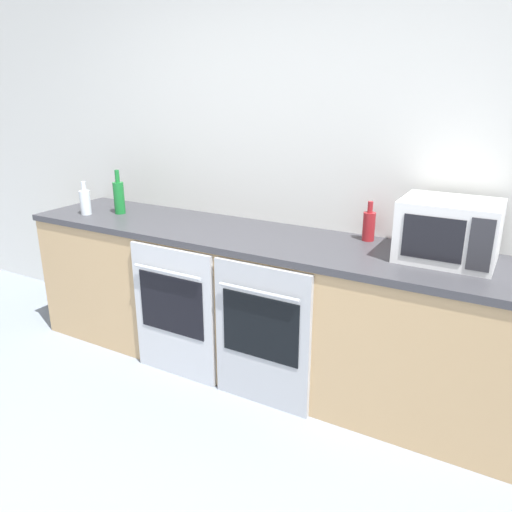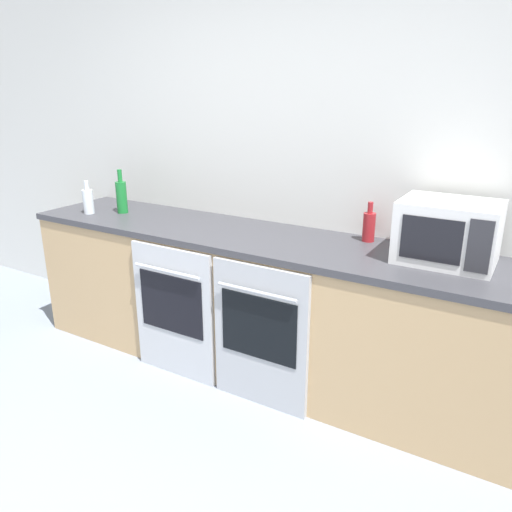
# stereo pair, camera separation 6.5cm
# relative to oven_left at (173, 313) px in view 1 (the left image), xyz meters

# --- Properties ---
(wall_back) EXTENTS (10.00, 0.06, 2.60)m
(wall_back) POSITION_rel_oven_left_xyz_m (0.47, 0.69, 0.87)
(wall_back) COLOR silver
(wall_back) RESTS_ON ground_plane
(counter_back) EXTENTS (3.37, 0.67, 0.90)m
(counter_back) POSITION_rel_oven_left_xyz_m (0.47, 0.34, 0.02)
(counter_back) COLOR tan
(counter_back) RESTS_ON ground_plane
(oven_left) EXTENTS (0.59, 0.06, 0.84)m
(oven_left) POSITION_rel_oven_left_xyz_m (0.00, 0.00, 0.00)
(oven_left) COLOR #B7BABF
(oven_left) RESTS_ON ground_plane
(oven_right) EXTENTS (0.59, 0.06, 0.84)m
(oven_right) POSITION_rel_oven_left_xyz_m (0.62, 0.00, 0.00)
(oven_right) COLOR #A8AAAF
(oven_right) RESTS_ON ground_plane
(microwave) EXTENTS (0.47, 0.37, 0.31)m
(microwave) POSITION_rel_oven_left_xyz_m (1.46, 0.42, 0.62)
(microwave) COLOR silver
(microwave) RESTS_ON counter_back
(bottle_red) EXTENTS (0.07, 0.07, 0.23)m
(bottle_red) POSITION_rel_oven_left_xyz_m (1.01, 0.56, 0.56)
(bottle_red) COLOR maroon
(bottle_red) RESTS_ON counter_back
(bottle_clear) EXTENTS (0.07, 0.07, 0.23)m
(bottle_clear) POSITION_rel_oven_left_xyz_m (-0.89, 0.20, 0.56)
(bottle_clear) COLOR silver
(bottle_clear) RESTS_ON counter_back
(bottle_green) EXTENTS (0.07, 0.07, 0.30)m
(bottle_green) POSITION_rel_oven_left_xyz_m (-0.70, 0.34, 0.59)
(bottle_green) COLOR #19722D
(bottle_green) RESTS_ON counter_back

